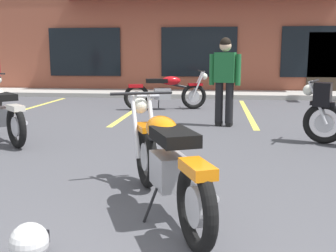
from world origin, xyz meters
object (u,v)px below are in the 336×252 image
(person_in_shorts_foreground, at_px, (225,77))
(helmet_on_pavement, at_px, (29,242))
(motorcycle_foreground_classic, at_px, (166,160))
(motorcycle_silver_naked, at_px, (166,91))
(motorcycle_black_cruiser, at_px, (0,112))

(person_in_shorts_foreground, distance_m, helmet_on_pavement, 5.54)
(motorcycle_foreground_classic, height_order, motorcycle_silver_naked, same)
(helmet_on_pavement, bearing_deg, motorcycle_silver_naked, 90.12)
(motorcycle_silver_naked, bearing_deg, motorcycle_foreground_classic, -82.97)
(person_in_shorts_foreground, height_order, helmet_on_pavement, person_in_shorts_foreground)
(motorcycle_silver_naked, bearing_deg, person_in_shorts_foreground, -58.02)
(person_in_shorts_foreground, bearing_deg, motorcycle_black_cruiser, -154.62)
(motorcycle_black_cruiser, relative_size, helmet_on_pavement, 6.46)
(motorcycle_black_cruiser, xyz_separation_m, helmet_on_pavement, (2.22, -3.60, -0.33))
(helmet_on_pavement, bearing_deg, person_in_shorts_foreground, 75.50)
(motorcycle_black_cruiser, relative_size, person_in_shorts_foreground, 1.00)
(motorcycle_silver_naked, bearing_deg, motorcycle_black_cruiser, -119.29)
(motorcycle_black_cruiser, distance_m, helmet_on_pavement, 4.24)
(motorcycle_black_cruiser, xyz_separation_m, motorcycle_silver_naked, (2.20, 3.92, 0.00))
(motorcycle_foreground_classic, distance_m, motorcycle_silver_naked, 6.62)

